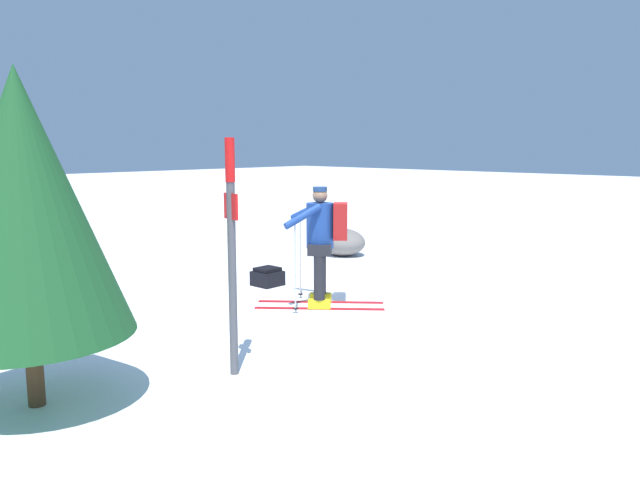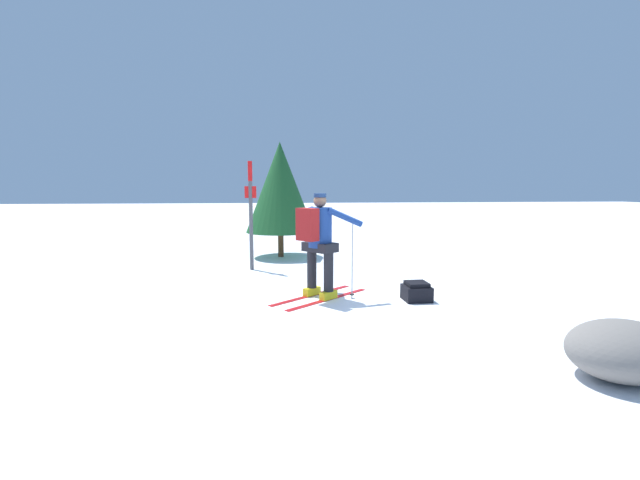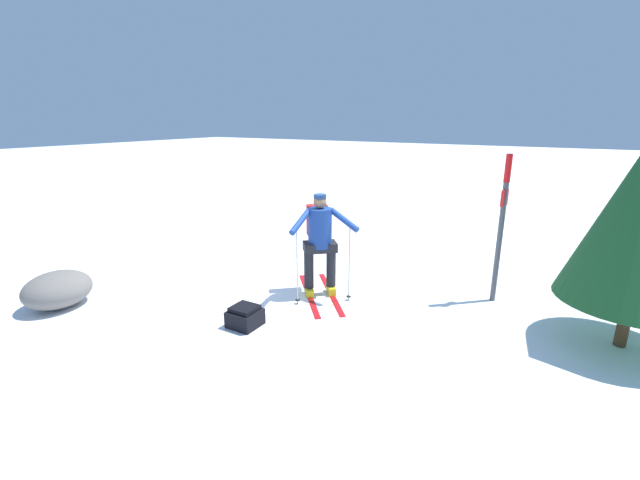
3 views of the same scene
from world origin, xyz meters
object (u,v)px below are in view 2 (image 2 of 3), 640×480
Objects in this scene: rock_boulder at (623,350)px; pine_tree at (280,187)px; dropped_backpack at (417,292)px; trail_marker at (251,206)px; skier at (319,238)px.

rock_boulder is 7.86m from pine_tree.
dropped_backpack is 3.97m from trail_marker.
trail_marker is 0.80× the size of pine_tree.
pine_tree is (0.51, -4.05, 0.76)m from skier.
trail_marker is at bearing -57.51° from rock_boulder.
rock_boulder is (-3.54, 5.56, -1.05)m from trail_marker.
rock_boulder is (-2.40, 3.12, -0.68)m from skier.
skier is 1.66× the size of rock_boulder.
dropped_backpack is at bearing 133.45° from trail_marker.
trail_marker is at bearing 68.35° from pine_tree.
trail_marker is 6.67m from rock_boulder.
skier is at bearing 97.14° from pine_tree.
dropped_backpack is at bearing 114.33° from pine_tree.
dropped_backpack is 5.03m from pine_tree.
pine_tree reaches higher than trail_marker.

